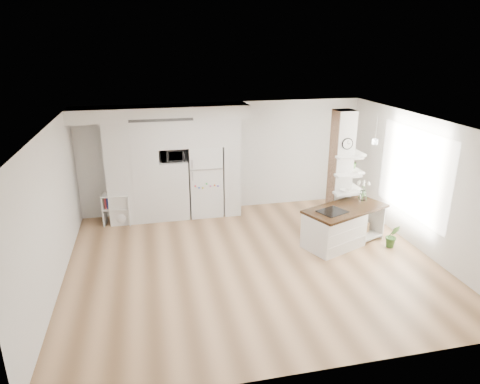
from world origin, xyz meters
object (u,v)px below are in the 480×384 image
object	(u,v)px
refrigerator	(205,180)
kitchen_island	(338,226)
floor_plant_a	(392,236)
bookshelf	(118,211)

from	to	relation	value
refrigerator	kitchen_island	xyz separation A→B (m)	(2.45, -2.33, -0.45)
floor_plant_a	refrigerator	bearing A→B (deg)	142.85
refrigerator	kitchen_island	distance (m)	3.41
kitchen_island	bookshelf	bearing A→B (deg)	132.08
floor_plant_a	bookshelf	bearing A→B (deg)	156.11
kitchen_island	bookshelf	world-z (taller)	kitchen_island
kitchen_island	bookshelf	xyz separation A→B (m)	(-4.53, 2.14, -0.10)
kitchen_island	refrigerator	bearing A→B (deg)	113.80
refrigerator	floor_plant_a	bearing A→B (deg)	-37.15
bookshelf	floor_plant_a	world-z (taller)	bookshelf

